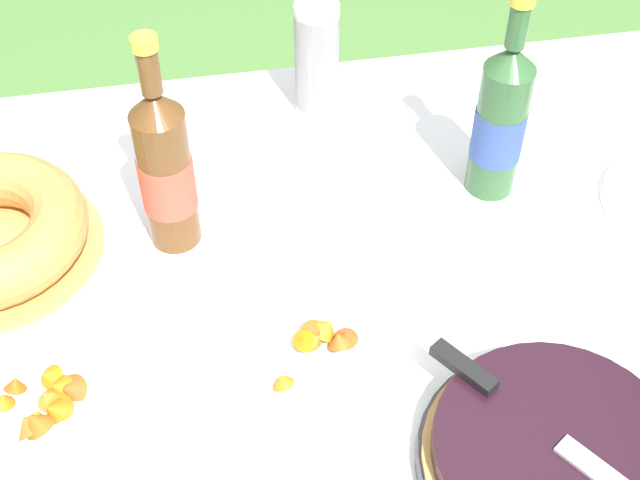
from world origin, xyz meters
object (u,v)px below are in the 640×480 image
object	(u,v)px
serving_knife	(539,425)
cider_bottle_amber	(165,169)
cider_bottle_green	(500,120)
snack_plate_near	(47,403)
cup_stack	(317,59)
snack_plate_left	(315,349)
berry_tart	(555,457)

from	to	relation	value
serving_knife	cider_bottle_amber	world-z (taller)	cider_bottle_amber
cider_bottle_green	snack_plate_near	world-z (taller)	cider_bottle_green
cup_stack	snack_plate_left	xyz separation A→B (m)	(-0.09, -0.51, -0.09)
cider_bottle_amber	cup_stack	bearing A→B (deg)	45.57
cider_bottle_green	berry_tart	bearing A→B (deg)	-99.15
serving_knife	cider_bottle_amber	size ratio (longest dim) A/B	0.95
snack_plate_left	berry_tart	bearing A→B (deg)	-41.26
berry_tart	serving_knife	xyz separation A→B (m)	(-0.02, 0.02, 0.04)
cider_bottle_green	cider_bottle_amber	distance (m)	0.48
serving_knife	snack_plate_near	distance (m)	0.59
serving_knife	snack_plate_left	world-z (taller)	serving_knife
cider_bottle_amber	snack_plate_left	bearing A→B (deg)	-56.48
cider_bottle_green	snack_plate_near	size ratio (longest dim) A/B	1.75
berry_tart	snack_plate_near	bearing A→B (deg)	162.07
snack_plate_near	serving_knife	bearing A→B (deg)	-16.18
serving_knife	cider_bottle_amber	distance (m)	0.59
cider_bottle_green	snack_plate_left	distance (m)	0.44
cider_bottle_green	snack_plate_left	xyz separation A→B (m)	(-0.32, -0.27, -0.12)
serving_knife	cup_stack	bearing A→B (deg)	156.58
cup_stack	cider_bottle_amber	world-z (taller)	cider_bottle_amber
snack_plate_near	snack_plate_left	distance (m)	0.34
berry_tart	snack_plate_near	size ratio (longest dim) A/B	1.66
cup_stack	snack_plate_left	size ratio (longest dim) A/B	0.85
cider_bottle_green	cider_bottle_amber	bearing A→B (deg)	-177.13
serving_knife	cup_stack	world-z (taller)	cup_stack
cup_stack	cider_bottle_green	size ratio (longest dim) A/B	0.60
berry_tart	cup_stack	world-z (taller)	cup_stack
cup_stack	snack_plate_near	size ratio (longest dim) A/B	1.06
snack_plate_left	serving_knife	bearing A→B (deg)	-39.85
cup_stack	snack_plate_near	bearing A→B (deg)	-128.96
cider_bottle_amber	snack_plate_left	xyz separation A→B (m)	(0.16, -0.25, -0.12)
cup_stack	cider_bottle_amber	size ratio (longest dim) A/B	0.59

